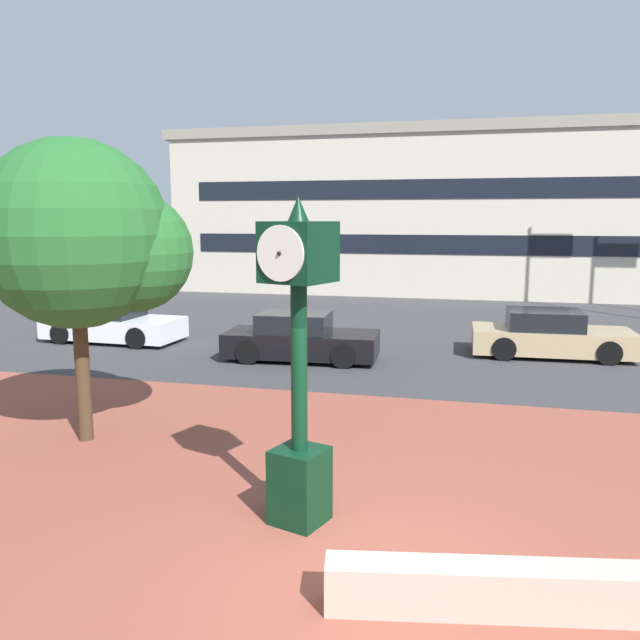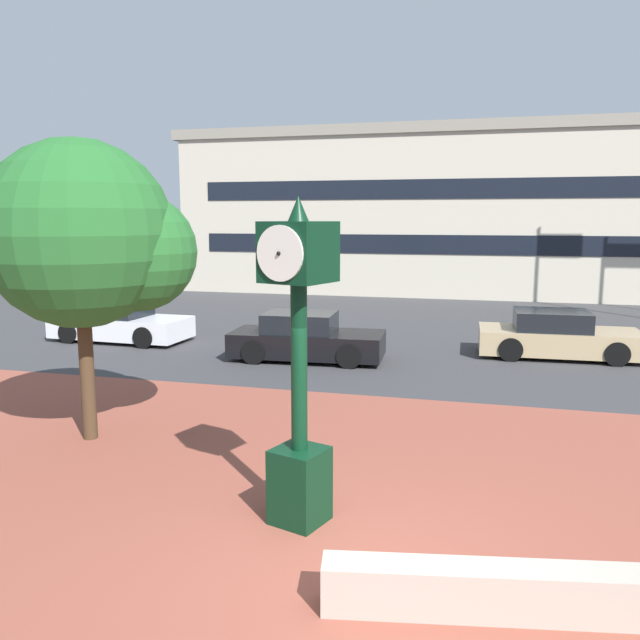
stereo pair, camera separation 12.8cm
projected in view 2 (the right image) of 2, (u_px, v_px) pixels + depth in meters
ground_plane at (373, 588)px, 6.71m from camera, size 200.00×200.00×0.00m
plaza_brick_paving at (395, 519)px, 8.24m from camera, size 44.00×11.21×0.01m
planter_wall at (487, 591)px, 6.22m from camera, size 3.22×0.96×0.50m
street_clock at (299, 362)px, 7.86m from camera, size 0.91×0.94×4.06m
plaza_tree at (92, 238)px, 10.78m from camera, size 3.37×3.14×5.11m
car_street_near at (120, 323)px, 20.09m from camera, size 4.28×1.98×1.28m
car_street_far at (557, 336)px, 17.77m from camera, size 4.33×2.06×1.28m
car_street_distant at (306, 339)px, 17.42m from camera, size 4.18×1.99×1.28m
civic_building at (495, 212)px, 35.63m from camera, size 31.92×13.76×8.16m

